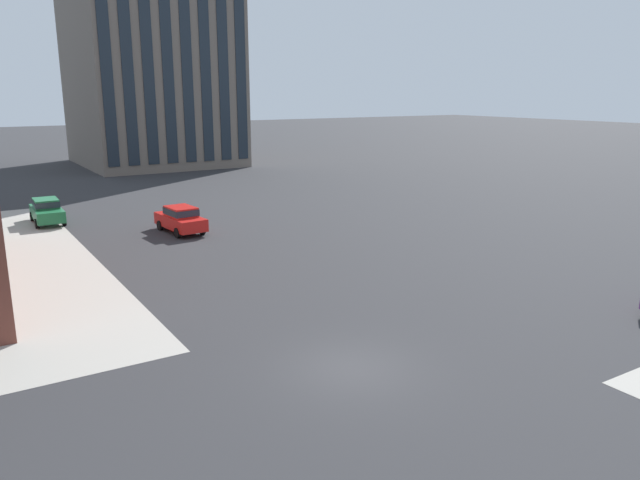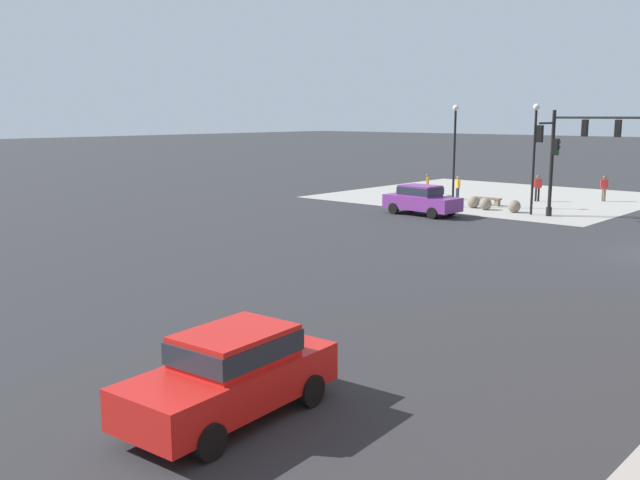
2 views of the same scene
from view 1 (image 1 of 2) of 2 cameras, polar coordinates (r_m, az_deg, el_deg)
The scene contains 3 objects.
ground_plane at distance 20.38m, azimuth 2.90°, elevation -11.86°, with size 320.00×320.00×0.00m, color #2D2D30.
car_main_northbound_far at distance 39.89m, azimuth -12.89°, elevation 1.99°, with size 2.16×4.53×1.68m.
car_main_southbound_far at distance 45.60m, azimuth -24.17°, elevation 2.57°, with size 1.96×4.43×1.68m.
Camera 1 is at (-10.60, -15.02, 8.80)m, focal length 34.25 mm.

